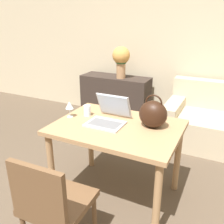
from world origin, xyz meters
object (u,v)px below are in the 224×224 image
Objects in this scene: flower_vase at (121,58)px; chair at (52,202)px; laptop at (109,115)px; drinking_glass at (87,110)px; handbag at (153,114)px; wine_glass at (69,106)px.

chair is at bearing -76.21° from flower_vase.
laptop is 3.45× the size of drinking_glass.
wine_glass is at bearing -170.78° from handbag.
chair is at bearing -91.27° from laptop.
laptop is 0.74× the size of flower_vase.
flower_vase is at bearing 102.91° from drinking_glass.
handbag is at bearing 9.22° from wine_glass.
wine_glass is (-0.37, 0.78, 0.40)m from chair.
wine_glass is 1.76m from flower_vase.
laptop is 0.40m from wine_glass.
drinking_glass is at bearing 172.32° from laptop.
chair is 1.71× the size of flower_vase.
handbag is 0.60× the size of flower_vase.
laptop is (0.02, 0.85, 0.35)m from chair.
chair is 8.02× the size of drinking_glass.
chair is 2.33× the size of laptop.
laptop is 0.26m from drinking_glass.
laptop reaches higher than drinking_glass.
handbag reaches higher than laptop.
flower_vase is (-0.37, 1.63, 0.24)m from drinking_glass.
drinking_glass is at bearing 38.29° from wine_glass.
handbag reaches higher than drinking_glass.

